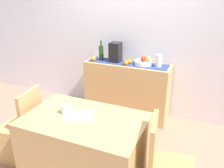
{
  "coord_description": "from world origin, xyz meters",
  "views": [
    {
      "loc": [
        1.2,
        -2.3,
        1.9
      ],
      "look_at": [
        0.06,
        0.35,
        0.75
      ],
      "focal_mm": 37.43,
      "sensor_mm": 36.0,
      "label": 1
    }
  ],
  "objects": [
    {
      "name": "orange_loose_mid",
      "position": [
        0.08,
        0.81,
        0.92
      ],
      "size": [
        0.07,
        0.07,
        0.07
      ],
      "primitive_type": "sphere",
      "color": "orange",
      "rests_on": "sideboard_console"
    },
    {
      "name": "apple_center",
      "position": [
        0.39,
        0.92,
        0.99
      ],
      "size": [
        0.08,
        0.08,
        0.08
      ],
      "primitive_type": "sphere",
      "color": "#99AD44",
      "rests_on": "fruit_bowl"
    },
    {
      "name": "fruit_bowl",
      "position": [
        0.32,
        0.92,
        0.92
      ],
      "size": [
        0.26,
        0.26,
        0.06
      ],
      "primitive_type": "cylinder",
      "color": "silver",
      "rests_on": "table_runner"
    },
    {
      "name": "coffee_maker",
      "position": [
        -0.13,
        0.92,
        1.03
      ],
      "size": [
        0.16,
        0.18,
        0.3
      ],
      "primitive_type": "cube",
      "color": "black",
      "rests_on": "sideboard_console"
    },
    {
      "name": "dining_table",
      "position": [
        0.16,
        -0.57,
        0.37
      ],
      "size": [
        1.2,
        0.77,
        0.74
      ],
      "primitive_type": "cube",
      "color": "tan",
      "rests_on": "ground"
    },
    {
      "name": "apple_left",
      "position": [
        0.32,
        0.88,
        0.98
      ],
      "size": [
        0.07,
        0.07,
        0.07
      ],
      "primitive_type": "sphere",
      "color": "red",
      "rests_on": "fruit_bowl"
    },
    {
      "name": "apple_upper",
      "position": [
        0.3,
        0.96,
        0.98
      ],
      "size": [
        0.07,
        0.07,
        0.07
      ],
      "primitive_type": "sphere",
      "color": "#BB3E1A",
      "rests_on": "fruit_bowl"
    },
    {
      "name": "ceramic_vase",
      "position": [
        0.54,
        0.92,
        0.97
      ],
      "size": [
        0.09,
        0.09,
        0.18
      ],
      "primitive_type": "cylinder",
      "color": "silver",
      "rests_on": "sideboard_console"
    },
    {
      "name": "orange_loose_end",
      "position": [
        0.1,
        0.9,
        0.92
      ],
      "size": [
        0.07,
        0.07,
        0.07
      ],
      "primitive_type": "sphere",
      "color": "orange",
      "rests_on": "sideboard_console"
    },
    {
      "name": "orange_loose_far",
      "position": [
        -0.45,
        0.81,
        0.92
      ],
      "size": [
        0.08,
        0.08,
        0.08
      ],
      "primitive_type": "sphere",
      "color": "orange",
      "rests_on": "sideboard_console"
    },
    {
      "name": "sideboard_console",
      "position": [
        0.07,
        0.92,
        0.44
      ],
      "size": [
        1.31,
        0.42,
        0.88
      ],
      "primitive_type": "cube",
      "color": "tan",
      "rests_on": "ground"
    },
    {
      "name": "table_runner",
      "position": [
        0.07,
        0.92,
        0.89
      ],
      "size": [
        1.23,
        0.32,
        0.01
      ],
      "primitive_type": "cube",
      "color": "navy",
      "rests_on": "sideboard_console"
    },
    {
      "name": "wine_bottle",
      "position": [
        -0.37,
        0.92,
        1.0
      ],
      "size": [
        0.07,
        0.07,
        0.31
      ],
      "color": "#223E1B",
      "rests_on": "sideboard_console"
    },
    {
      "name": "ground_plane",
      "position": [
        0.0,
        0.0,
        -0.01
      ],
      "size": [
        6.4,
        6.4,
        0.02
      ],
      "primitive_type": "cube",
      "color": "#A2745E",
      "rests_on": "ground"
    },
    {
      "name": "chair_near_window",
      "position": [
        -0.71,
        -0.57,
        0.27
      ],
      "size": [
        0.45,
        0.45,
        0.9
      ],
      "color": "tan",
      "rests_on": "ground"
    },
    {
      "name": "open_book",
      "position": [
        0.08,
        -0.56,
        0.75
      ],
      "size": [
        0.33,
        0.29,
        0.02
      ],
      "primitive_type": "cube",
      "rotation": [
        0.0,
        0.0,
        0.31
      ],
      "color": "white",
      "rests_on": "dining_table"
    },
    {
      "name": "room_wall_rear",
      "position": [
        0.0,
        1.18,
        1.35
      ],
      "size": [
        6.4,
        0.06,
        2.7
      ],
      "primitive_type": "cube",
      "color": "silver",
      "rests_on": "ground"
    },
    {
      "name": "coffee_cup",
      "position": [
        -0.07,
        -0.56,
        0.79
      ],
      "size": [
        0.09,
        0.09,
        0.09
      ],
      "primitive_type": "cylinder",
      "color": "silver",
      "rests_on": "dining_table"
    }
  ]
}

